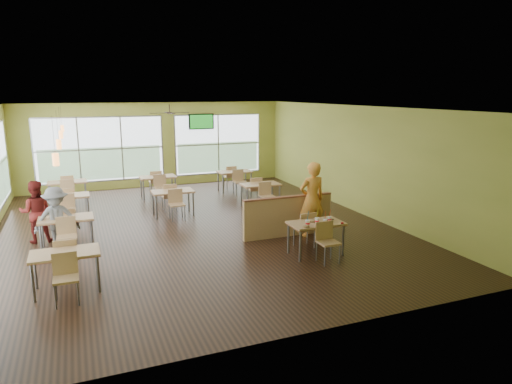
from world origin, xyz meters
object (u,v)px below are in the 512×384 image
half_wall_divider (288,216)px  man_plaid (312,199)px  main_table (316,227)px  food_basket (329,219)px

half_wall_divider → man_plaid: bearing=-21.3°
main_table → food_basket: 0.37m
main_table → half_wall_divider: bearing=90.0°
man_plaid → food_basket: (-0.22, -1.21, -0.17)m
food_basket → half_wall_divider: bearing=103.5°
main_table → man_plaid: bearing=65.7°
man_plaid → food_basket: size_ratio=8.21×
main_table → half_wall_divider: (0.00, 1.45, -0.11)m
half_wall_divider → man_plaid: size_ratio=1.26×
half_wall_divider → food_basket: half_wall_divider is taller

